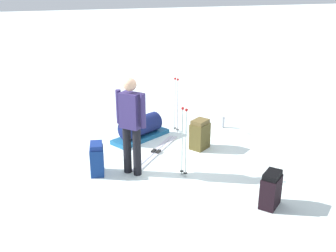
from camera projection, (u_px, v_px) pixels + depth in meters
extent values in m
plane|color=white|center=(168.00, 161.00, 7.34)|extent=(80.00, 80.00, 0.00)
cylinder|color=black|center=(137.00, 152.00, 6.70)|extent=(0.14, 0.14, 0.85)
cylinder|color=black|center=(127.00, 150.00, 6.79)|extent=(0.14, 0.14, 0.85)
cube|color=#2E2456|center=(131.00, 110.00, 6.49)|extent=(0.40, 0.39, 0.60)
cylinder|color=#2E2456|center=(143.00, 111.00, 6.38)|extent=(0.09, 0.09, 0.58)
cylinder|color=#2E2456|center=(119.00, 107.00, 6.59)|extent=(0.09, 0.09, 0.58)
sphere|color=tan|center=(130.00, 84.00, 6.34)|extent=(0.22, 0.22, 0.22)
cube|color=silver|center=(154.00, 152.00, 7.72)|extent=(1.37, 1.29, 0.02)
cube|color=black|center=(154.00, 151.00, 7.71)|extent=(0.15, 0.14, 0.03)
cube|color=silver|center=(158.00, 153.00, 7.68)|extent=(1.37, 1.29, 0.02)
cube|color=black|center=(158.00, 151.00, 7.67)|extent=(0.15, 0.14, 0.03)
cube|color=black|center=(271.00, 192.00, 5.81)|extent=(0.41, 0.44, 0.48)
cube|color=black|center=(272.00, 175.00, 5.72)|extent=(0.37, 0.39, 0.08)
cube|color=#4E431F|center=(200.00, 136.00, 7.81)|extent=(0.43, 0.45, 0.52)
cube|color=brown|center=(200.00, 122.00, 7.71)|extent=(0.39, 0.41, 0.08)
cube|color=navy|center=(97.00, 161.00, 6.79)|extent=(0.40, 0.29, 0.49)
cube|color=navy|center=(96.00, 146.00, 6.69)|extent=(0.36, 0.26, 0.08)
cylinder|color=#B1C1BA|center=(182.00, 143.00, 6.65)|extent=(0.02, 0.02, 1.17)
sphere|color=#A51919|center=(183.00, 108.00, 6.43)|extent=(0.05, 0.05, 0.05)
cylinder|color=black|center=(182.00, 171.00, 6.83)|extent=(0.07, 0.07, 0.01)
cylinder|color=#B1C1BA|center=(186.00, 145.00, 6.57)|extent=(0.02, 0.02, 1.17)
sphere|color=#A51919|center=(186.00, 110.00, 6.36)|extent=(0.05, 0.05, 0.05)
cylinder|color=black|center=(185.00, 173.00, 6.76)|extent=(0.07, 0.07, 0.01)
cylinder|color=#AFB1B8|center=(175.00, 106.00, 8.63)|extent=(0.02, 0.02, 1.16)
sphere|color=#A51919|center=(175.00, 79.00, 8.42)|extent=(0.05, 0.05, 0.05)
cylinder|color=black|center=(175.00, 128.00, 8.81)|extent=(0.07, 0.07, 0.01)
cylinder|color=#AFB1B8|center=(178.00, 107.00, 8.56)|extent=(0.02, 0.02, 1.16)
sphere|color=#A51919|center=(178.00, 79.00, 8.34)|extent=(0.05, 0.05, 0.05)
cylinder|color=black|center=(177.00, 129.00, 8.74)|extent=(0.07, 0.07, 0.01)
cube|color=#175684|center=(141.00, 137.00, 8.37)|extent=(0.99, 1.37, 0.09)
cylinder|color=#141D50|center=(140.00, 126.00, 8.29)|extent=(0.77, 1.00, 0.40)
cylinder|color=#ABAEB6|center=(223.00, 122.00, 8.97)|extent=(0.07, 0.07, 0.26)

